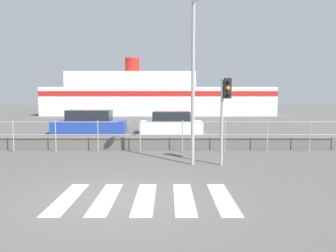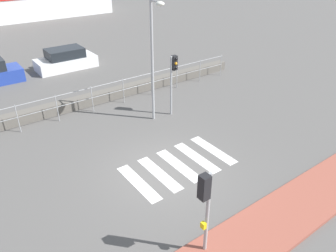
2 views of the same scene
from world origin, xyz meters
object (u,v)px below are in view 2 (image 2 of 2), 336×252
(streetlamp, at_px, (154,49))
(parked_car_white, at_px, (66,60))
(traffic_light_near, at_px, (205,199))
(traffic_light_far, at_px, (173,72))

(streetlamp, height_order, parked_car_white, streetlamp)
(traffic_light_near, height_order, traffic_light_far, traffic_light_far)
(traffic_light_near, bearing_deg, traffic_light_far, 58.31)
(traffic_light_near, relative_size, traffic_light_far, 0.91)
(streetlamp, bearing_deg, traffic_light_far, 2.46)
(traffic_light_near, height_order, streetlamp, streetlamp)
(streetlamp, distance_m, parked_car_white, 10.24)
(traffic_light_far, xyz_separation_m, parked_car_white, (-1.72, 9.76, -1.58))
(traffic_light_near, bearing_deg, parked_car_white, 80.82)
(parked_car_white, bearing_deg, traffic_light_near, -99.18)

